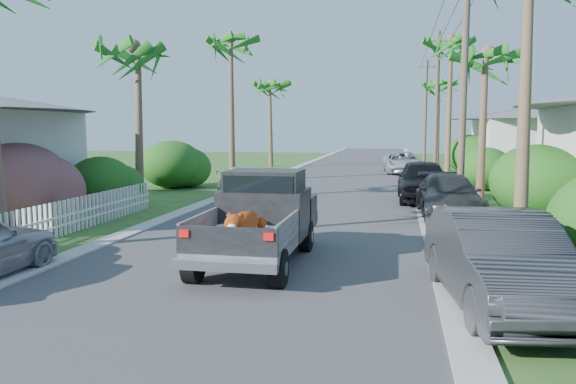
% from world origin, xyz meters
% --- Properties ---
extents(ground, '(120.00, 120.00, 0.00)m').
position_xyz_m(ground, '(0.00, 0.00, 0.00)').
color(ground, '#2B5520').
rests_on(ground, ground).
extents(road, '(8.00, 100.00, 0.02)m').
position_xyz_m(road, '(0.00, 25.00, 0.01)').
color(road, '#38383A').
rests_on(road, ground).
extents(curb_left, '(0.60, 100.00, 0.06)m').
position_xyz_m(curb_left, '(-4.30, 25.00, 0.03)').
color(curb_left, '#A5A39E').
rests_on(curb_left, ground).
extents(curb_right, '(0.60, 100.00, 0.06)m').
position_xyz_m(curb_right, '(4.30, 25.00, 0.03)').
color(curb_right, '#A5A39E').
rests_on(curb_right, ground).
extents(pickup_truck, '(1.98, 5.12, 2.06)m').
position_xyz_m(pickup_truck, '(0.24, 3.63, 1.01)').
color(pickup_truck, black).
rests_on(pickup_truck, ground).
extents(parked_car_rn, '(2.30, 5.02, 1.60)m').
position_xyz_m(parked_car_rn, '(5.00, 0.99, 0.80)').
color(parked_car_rn, '#292B2E').
rests_on(parked_car_rn, ground).
extents(parked_car_rm, '(2.21, 4.95, 1.41)m').
position_xyz_m(parked_car_rm, '(5.00, 10.93, 0.70)').
color(parked_car_rm, '#272A2C').
rests_on(parked_car_rm, ground).
extents(parked_car_rf, '(2.13, 5.07, 1.71)m').
position_xyz_m(parked_car_rf, '(4.32, 15.00, 0.86)').
color(parked_car_rf, black).
rests_on(parked_car_rf, ground).
extents(parked_car_rd, '(2.80, 5.32, 1.43)m').
position_xyz_m(parked_car_rd, '(3.60, 29.55, 0.71)').
color(parked_car_rd, silver).
rests_on(parked_car_rd, ground).
extents(parked_car_lf, '(2.00, 4.42, 1.26)m').
position_xyz_m(parked_car_lf, '(-3.60, 15.94, 0.63)').
color(parked_car_lf, silver).
rests_on(parked_car_lf, ground).
extents(palm_l_b, '(4.40, 4.40, 7.40)m').
position_xyz_m(palm_l_b, '(-6.80, 12.00, 6.15)').
color(palm_l_b, brown).
rests_on(palm_l_b, ground).
extents(palm_l_c, '(4.40, 4.40, 9.20)m').
position_xyz_m(palm_l_c, '(-6.00, 22.00, 7.91)').
color(palm_l_c, brown).
rests_on(palm_l_c, ground).
extents(palm_l_d, '(4.40, 4.40, 7.70)m').
position_xyz_m(palm_l_d, '(-6.50, 34.00, 6.44)').
color(palm_l_d, brown).
rests_on(palm_l_d, ground).
extents(palm_r_b, '(4.40, 4.40, 7.20)m').
position_xyz_m(palm_r_b, '(6.60, 15.00, 5.95)').
color(palm_r_b, brown).
rests_on(palm_r_b, ground).
extents(palm_r_c, '(4.40, 4.40, 9.40)m').
position_xyz_m(palm_r_c, '(6.20, 26.00, 8.11)').
color(palm_r_c, brown).
rests_on(palm_r_c, ground).
extents(palm_r_d, '(4.40, 4.40, 8.00)m').
position_xyz_m(palm_r_d, '(6.50, 40.00, 6.74)').
color(palm_r_d, brown).
rests_on(palm_r_d, ground).
extents(shrub_l_b, '(3.00, 3.30, 2.60)m').
position_xyz_m(shrub_l_b, '(-7.80, 6.00, 1.30)').
color(shrub_l_b, '#9E1657').
rests_on(shrub_l_b, ground).
extents(shrub_l_c, '(2.40, 2.64, 2.00)m').
position_xyz_m(shrub_l_c, '(-7.40, 10.00, 1.00)').
color(shrub_l_c, '#1C4914').
rests_on(shrub_l_c, ground).
extents(shrub_l_d, '(3.20, 3.52, 2.40)m').
position_xyz_m(shrub_l_d, '(-8.00, 18.00, 1.20)').
color(shrub_l_d, '#1C4914').
rests_on(shrub_l_d, ground).
extents(shrub_r_b, '(3.00, 3.30, 2.50)m').
position_xyz_m(shrub_r_b, '(7.80, 11.00, 1.25)').
color(shrub_r_b, '#1C4914').
rests_on(shrub_r_b, ground).
extents(shrub_r_c, '(2.60, 2.86, 2.10)m').
position_xyz_m(shrub_r_c, '(7.50, 20.00, 1.05)').
color(shrub_r_c, '#1C4914').
rests_on(shrub_r_c, ground).
extents(shrub_r_d, '(3.20, 3.52, 2.60)m').
position_xyz_m(shrub_r_d, '(8.00, 30.00, 1.30)').
color(shrub_r_d, '#1C4914').
rests_on(shrub_r_d, ground).
extents(picket_fence, '(0.10, 11.00, 1.00)m').
position_xyz_m(picket_fence, '(-6.00, 5.50, 0.50)').
color(picket_fence, white).
rests_on(picket_fence, ground).
extents(house_right_far, '(9.00, 8.00, 4.60)m').
position_xyz_m(house_right_far, '(13.00, 30.00, 2.12)').
color(house_right_far, silver).
rests_on(house_right_far, ground).
extents(utility_pole_b, '(1.60, 0.26, 9.00)m').
position_xyz_m(utility_pole_b, '(5.60, 13.00, 4.60)').
color(utility_pole_b, brown).
rests_on(utility_pole_b, ground).
extents(utility_pole_c, '(1.60, 0.26, 9.00)m').
position_xyz_m(utility_pole_c, '(5.60, 28.00, 4.60)').
color(utility_pole_c, brown).
rests_on(utility_pole_c, ground).
extents(utility_pole_d, '(1.60, 0.26, 9.00)m').
position_xyz_m(utility_pole_d, '(5.60, 43.00, 4.60)').
color(utility_pole_d, brown).
rests_on(utility_pole_d, ground).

